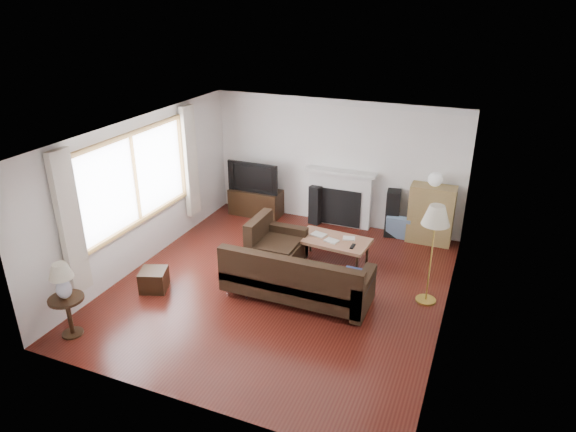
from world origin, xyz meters
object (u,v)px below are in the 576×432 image
at_px(bookshelf, 431,214).
at_px(coffee_table, 333,251).
at_px(sectional_sofa, 297,275).
at_px(side_table, 69,316).
at_px(floor_lamp, 431,255).
at_px(tv_stand, 256,202).

relative_size(bookshelf, coffee_table, 0.91).
height_order(sectional_sofa, side_table, sectional_sofa).
distance_m(sectional_sofa, side_table, 3.23).
relative_size(sectional_sofa, side_table, 4.17).
relative_size(floor_lamp, side_table, 2.70).
xyz_separation_m(coffee_table, side_table, (-2.68, -3.26, 0.05)).
bearing_deg(floor_lamp, tv_stand, 152.04).
height_order(tv_stand, sectional_sofa, sectional_sofa).
distance_m(sectional_sofa, coffee_table, 1.26).
relative_size(tv_stand, sectional_sofa, 0.45).
bearing_deg(tv_stand, sectional_sofa, -53.66).
distance_m(tv_stand, coffee_table, 2.60).
distance_m(tv_stand, bookshelf, 3.57).
distance_m(floor_lamp, side_table, 5.14).
xyz_separation_m(tv_stand, sectional_sofa, (1.98, -2.69, 0.12)).
xyz_separation_m(sectional_sofa, side_table, (-2.51, -2.03, -0.10)).
distance_m(tv_stand, side_table, 4.75).
xyz_separation_m(bookshelf, floor_lamp, (0.27, -2.08, 0.23)).
distance_m(coffee_table, side_table, 4.22).
bearing_deg(bookshelf, sectional_sofa, -119.85).
height_order(tv_stand, side_table, side_table).
bearing_deg(floor_lamp, sectional_sofa, -160.33).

